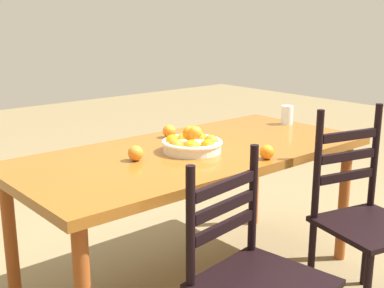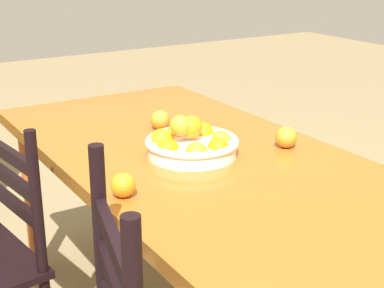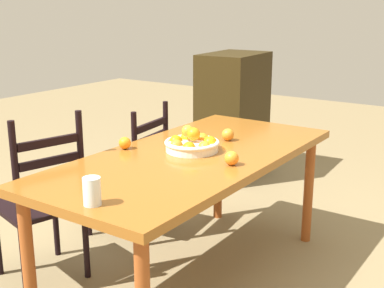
% 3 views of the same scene
% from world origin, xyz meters
% --- Properties ---
extents(dining_table, '(1.89, 0.88, 0.77)m').
position_xyz_m(dining_table, '(0.00, 0.00, 0.69)').
color(dining_table, brown).
rests_on(dining_table, ground).
extents(fruit_bowl, '(0.31, 0.31, 0.14)m').
position_xyz_m(fruit_bowl, '(0.05, 0.03, 0.81)').
color(fruit_bowl, white).
rests_on(fruit_bowl, dining_table).
extents(orange_loose_0, '(0.07, 0.07, 0.07)m').
position_xyz_m(orange_loose_0, '(0.35, -0.02, 0.80)').
color(orange_loose_0, orange).
rests_on(orange_loose_0, dining_table).
extents(orange_loose_1, '(0.07, 0.07, 0.07)m').
position_xyz_m(orange_loose_1, '(-0.06, -0.29, 0.80)').
color(orange_loose_1, orange).
rests_on(orange_loose_1, dining_table).
extents(orange_loose_2, '(0.07, 0.07, 0.07)m').
position_xyz_m(orange_loose_2, '(-0.14, 0.37, 0.80)').
color(orange_loose_2, orange).
rests_on(orange_loose_2, dining_table).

